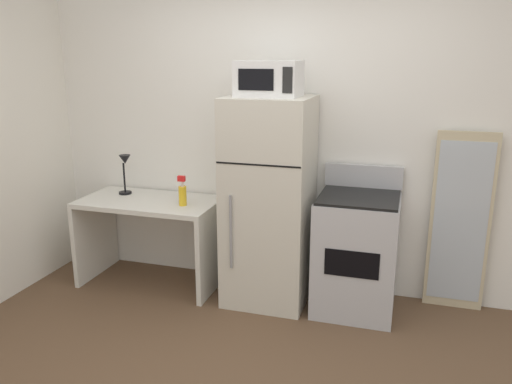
% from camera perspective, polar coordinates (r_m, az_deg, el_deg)
% --- Properties ---
extents(wall_back_white, '(5.00, 0.10, 2.60)m').
position_cam_1_polar(wall_back_white, '(4.27, 4.38, 6.38)').
color(wall_back_white, white).
rests_on(wall_back_white, ground).
extents(desk, '(1.17, 0.64, 0.75)m').
position_cam_1_polar(desk, '(4.50, -11.63, -3.60)').
color(desk, silver).
rests_on(desk, ground).
extents(desk_lamp, '(0.14, 0.12, 0.35)m').
position_cam_1_polar(desk_lamp, '(4.59, -14.38, 2.64)').
color(desk_lamp, black).
rests_on(desk_lamp, desk).
extents(spray_bottle, '(0.06, 0.06, 0.25)m').
position_cam_1_polar(spray_bottle, '(4.20, -8.18, -0.18)').
color(spray_bottle, yellow).
rests_on(spray_bottle, desk).
extents(refrigerator, '(0.64, 0.65, 1.64)m').
position_cam_1_polar(refrigerator, '(4.03, 1.46, -1.09)').
color(refrigerator, beige).
rests_on(refrigerator, ground).
extents(microwave, '(0.46, 0.35, 0.26)m').
position_cam_1_polar(microwave, '(3.86, 1.47, 12.49)').
color(microwave, silver).
rests_on(microwave, refrigerator).
extents(oven_range, '(0.61, 0.61, 1.10)m').
position_cam_1_polar(oven_range, '(4.04, 11.08, -6.63)').
color(oven_range, '#B7B7BC').
rests_on(oven_range, ground).
extents(leaning_mirror, '(0.44, 0.03, 1.40)m').
position_cam_1_polar(leaning_mirror, '(4.21, 21.74, -3.19)').
color(leaning_mirror, '#C6B793').
rests_on(leaning_mirror, ground).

